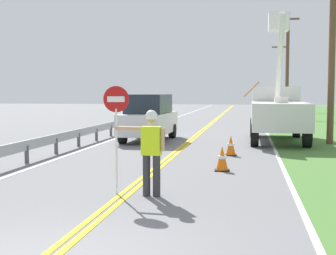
# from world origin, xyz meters

# --- Properties ---
(centerline_yellow_left) EXTENTS (0.11, 110.00, 0.01)m
(centerline_yellow_left) POSITION_xyz_m (-0.09, 20.00, 0.01)
(centerline_yellow_left) COLOR yellow
(centerline_yellow_left) RESTS_ON ground
(centerline_yellow_right) EXTENTS (0.11, 110.00, 0.01)m
(centerline_yellow_right) POSITION_xyz_m (0.09, 20.00, 0.01)
(centerline_yellow_right) COLOR yellow
(centerline_yellow_right) RESTS_ON ground
(edge_line_right) EXTENTS (0.12, 110.00, 0.01)m
(edge_line_right) POSITION_xyz_m (3.60, 20.00, 0.01)
(edge_line_right) COLOR silver
(edge_line_right) RESTS_ON ground
(edge_line_left) EXTENTS (0.12, 110.00, 0.01)m
(edge_line_left) POSITION_xyz_m (-3.60, 20.00, 0.01)
(edge_line_left) COLOR silver
(edge_line_left) RESTS_ON ground
(flagger_worker) EXTENTS (1.09, 0.27, 1.83)m
(flagger_worker) POSITION_xyz_m (0.58, 4.21, 1.05)
(flagger_worker) COLOR #2D2D33
(flagger_worker) RESTS_ON ground
(stop_sign_paddle) EXTENTS (0.56, 0.04, 2.33)m
(stop_sign_paddle) POSITION_xyz_m (-0.19, 4.27, 1.71)
(stop_sign_paddle) COLOR silver
(stop_sign_paddle) RESTS_ON ground
(utility_bucket_truck) EXTENTS (2.67, 6.81, 5.75)m
(utility_bucket_truck) POSITION_xyz_m (3.87, 16.51, 1.42)
(utility_bucket_truck) COLOR silver
(utility_bucket_truck) RESTS_ON ground
(oncoming_suv_nearest) EXTENTS (2.00, 4.65, 2.10)m
(oncoming_suv_nearest) POSITION_xyz_m (-1.86, 15.51, 1.06)
(oncoming_suv_nearest) COLOR silver
(oncoming_suv_nearest) RESTS_ON ground
(utility_pole_near) EXTENTS (1.80, 0.28, 8.86)m
(utility_pole_near) POSITION_xyz_m (6.01, 15.44, 4.61)
(utility_pole_near) COLOR brown
(utility_pole_near) RESTS_ON ground
(utility_pole_mid) EXTENTS (1.80, 0.28, 8.83)m
(utility_pole_mid) POSITION_xyz_m (5.71, 35.33, 4.60)
(utility_pole_mid) COLOR brown
(utility_pole_mid) RESTS_ON ground
(utility_pole_far) EXTENTS (1.80, 0.28, 8.07)m
(utility_pole_far) POSITION_xyz_m (6.08, 51.96, 4.22)
(utility_pole_far) COLOR brown
(utility_pole_far) RESTS_ON ground
(traffic_cone_lead) EXTENTS (0.40, 0.40, 0.70)m
(traffic_cone_lead) POSITION_xyz_m (1.88, 7.74, 0.34)
(traffic_cone_lead) COLOR orange
(traffic_cone_lead) RESTS_ON ground
(traffic_cone_mid) EXTENTS (0.40, 0.40, 0.70)m
(traffic_cone_mid) POSITION_xyz_m (2.00, 11.02, 0.34)
(traffic_cone_mid) COLOR orange
(traffic_cone_mid) RESTS_ON ground
(guardrail_left_shoulder) EXTENTS (0.10, 32.00, 0.71)m
(guardrail_left_shoulder) POSITION_xyz_m (-4.20, 16.21, 0.52)
(guardrail_left_shoulder) COLOR #9EA0A3
(guardrail_left_shoulder) RESTS_ON ground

